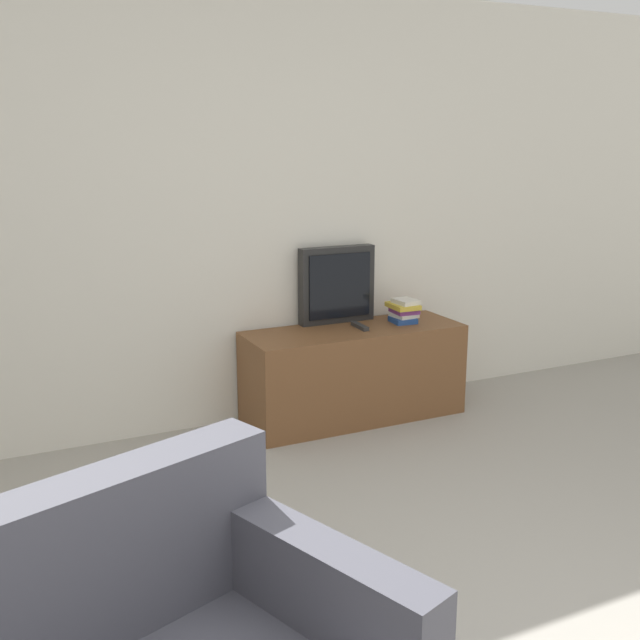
{
  "coord_description": "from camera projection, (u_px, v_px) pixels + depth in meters",
  "views": [
    {
      "loc": [
        -1.27,
        -1.23,
        1.73
      ],
      "look_at": [
        0.46,
        2.4,
        0.75
      ],
      "focal_mm": 42.0,
      "sensor_mm": 36.0,
      "label": 1
    }
  ],
  "objects": [
    {
      "name": "book_stack",
      "position": [
        404.0,
        310.0,
        4.79
      ],
      "size": [
        0.17,
        0.21,
        0.15
      ],
      "color": "#23478E",
      "rests_on": "tv_stand"
    },
    {
      "name": "tv_stand",
      "position": [
        354.0,
        373.0,
        4.71
      ],
      "size": [
        1.38,
        0.48,
        0.58
      ],
      "color": "brown",
      "rests_on": "ground_plane"
    },
    {
      "name": "wall_back",
      "position": [
        202.0,
        214.0,
        4.37
      ],
      "size": [
        9.0,
        0.06,
        2.6
      ],
      "color": "silver",
      "rests_on": "ground_plane"
    },
    {
      "name": "remote_on_stand",
      "position": [
        360.0,
        326.0,
        4.65
      ],
      "size": [
        0.05,
        0.19,
        0.02
      ],
      "rotation": [
        0.0,
        0.0,
        -0.04
      ],
      "color": "#2D2D2D",
      "rests_on": "tv_stand"
    },
    {
      "name": "television",
      "position": [
        337.0,
        285.0,
        4.75
      ],
      "size": [
        0.5,
        0.09,
        0.49
      ],
      "color": "black",
      "rests_on": "tv_stand"
    }
  ]
}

